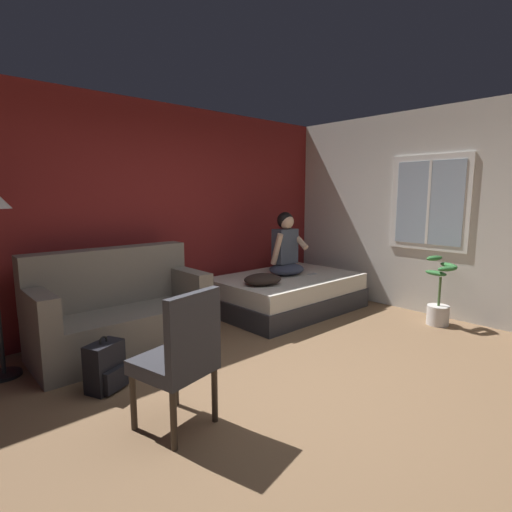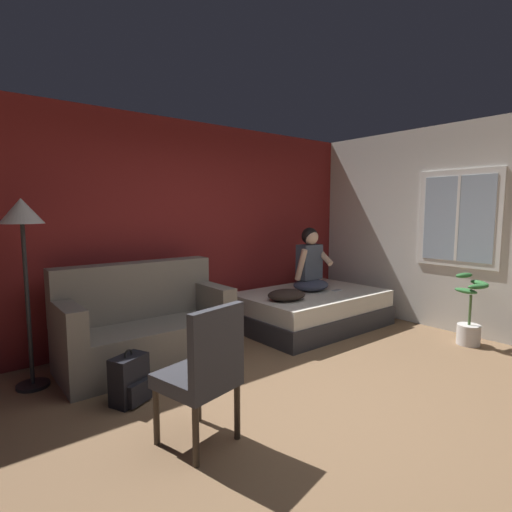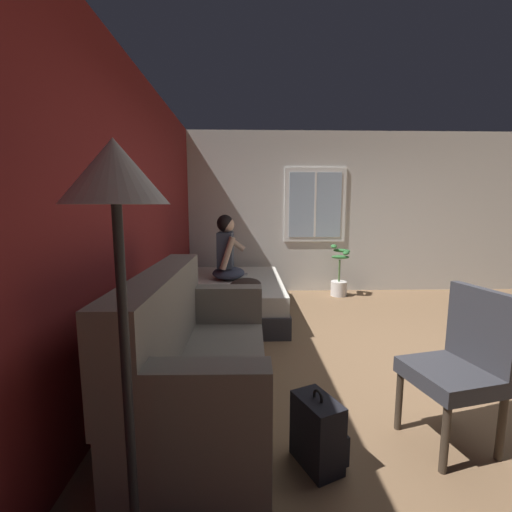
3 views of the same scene
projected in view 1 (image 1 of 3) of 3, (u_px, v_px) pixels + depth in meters
The scene contains 11 objects.
ground_plane at pixel (305, 394), 3.22m from camera, with size 40.00×40.00×0.00m, color brown.
wall_back_accent at pixel (145, 214), 4.92m from camera, with size 10.81×0.16×2.70m, color maroon.
wall_side_with_window at pixel (463, 214), 5.00m from camera, with size 0.19×6.47×2.70m.
bed at pixel (287, 293), 5.55m from camera, with size 1.99×1.35×0.48m.
couch at pixel (119, 313), 4.10m from camera, with size 1.71×0.85×1.04m.
side_chair at pixel (181, 355), 2.67m from camera, with size 0.55×0.55×0.98m.
person_seated at pixel (286, 249), 5.56m from camera, with size 0.54×0.47×0.88m.
backpack at pixel (106, 367), 3.27m from camera, with size 0.35×0.32×0.46m.
throw_pillow at pixel (263, 279), 4.96m from camera, with size 0.48×0.36×0.14m, color #2D231E.
cell_phone at pixel (312, 274), 5.62m from camera, with size 0.07×0.14×0.01m, color #B7B7BC.
potted_plant at pixel (439, 301), 4.90m from camera, with size 0.39×0.37×0.85m.
Camera 1 is at (-2.32, -1.95, 1.60)m, focal length 28.00 mm.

